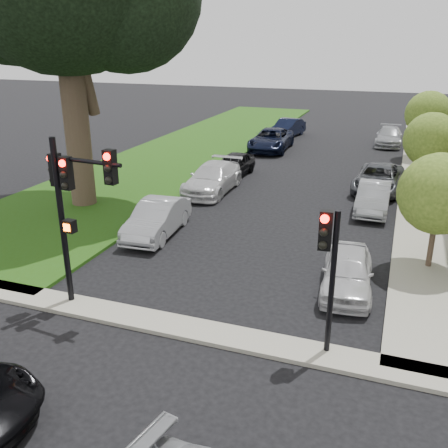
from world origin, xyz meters
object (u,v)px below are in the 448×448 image
(car_parked_5, at_px, (157,219))
(car_parked_1, at_px, (373,198))
(small_tree_b, at_px, (431,140))
(car_parked_9, at_px, (288,128))
(traffic_signal_secondary, at_px, (329,257))
(car_parked_4, at_px, (389,136))
(small_tree_c, at_px, (428,114))
(car_parked_8, at_px, (271,140))
(small_tree_a, at_px, (439,194))
(car_parked_2, at_px, (378,178))
(traffic_signal_main, at_px, (71,194))
(car_parked_0, at_px, (347,271))
(car_parked_6, at_px, (213,178))
(car_parked_7, at_px, (234,165))

(car_parked_5, bearing_deg, car_parked_1, 32.38)
(small_tree_b, bearing_deg, car_parked_9, 128.35)
(traffic_signal_secondary, height_order, car_parked_4, traffic_signal_secondary)
(small_tree_c, relative_size, car_parked_8, 0.81)
(small_tree_a, xyz_separation_m, car_parked_2, (-2.27, 9.00, -1.99))
(small_tree_c, bearing_deg, traffic_signal_main, -112.10)
(small_tree_c, bearing_deg, car_parked_0, -96.92)
(car_parked_6, xyz_separation_m, car_parked_7, (0.01, 3.28, -0.06))
(small_tree_b, distance_m, car_parked_1, 4.96)
(traffic_signal_main, xyz_separation_m, traffic_signal_secondary, (7.00, -0.04, -0.78))
(small_tree_b, bearing_deg, car_parked_8, 143.77)
(small_tree_b, bearing_deg, car_parked_7, -178.87)
(small_tree_a, height_order, traffic_signal_main, traffic_signal_main)
(car_parked_7, bearing_deg, car_parked_0, -53.87)
(small_tree_b, bearing_deg, car_parked_1, -119.99)
(car_parked_7, relative_size, car_parked_9, 0.91)
(small_tree_a, height_order, small_tree_b, small_tree_b)
(small_tree_b, distance_m, car_parked_8, 12.52)
(car_parked_6, bearing_deg, car_parked_9, 89.02)
(car_parked_5, xyz_separation_m, car_parked_9, (0.05, 22.49, 0.01))
(small_tree_c, xyz_separation_m, traffic_signal_main, (-9.61, -23.67, 0.54))
(traffic_signal_secondary, distance_m, car_parked_7, 17.25)
(car_parked_4, xyz_separation_m, car_parked_5, (-7.78, -21.74, 0.04))
(car_parked_0, distance_m, car_parked_2, 11.53)
(car_parked_8, xyz_separation_m, car_parked_9, (-0.07, 5.39, -0.04))
(traffic_signal_secondary, relative_size, car_parked_4, 0.85)
(small_tree_b, xyz_separation_m, car_parked_0, (-2.44, -11.99, -2.05))
(car_parked_6, distance_m, car_parked_7, 3.28)
(car_parked_6, bearing_deg, car_parked_4, 62.48)
(traffic_signal_secondary, distance_m, car_parked_5, 9.66)
(car_parked_4, distance_m, car_parked_9, 7.77)
(small_tree_c, height_order, car_parked_8, small_tree_c)
(small_tree_b, distance_m, car_parked_0, 12.40)
(traffic_signal_main, distance_m, car_parked_0, 8.47)
(traffic_signal_main, bearing_deg, small_tree_b, 58.27)
(small_tree_a, xyz_separation_m, car_parked_5, (-10.09, -0.33, -1.97))
(car_parked_7, bearing_deg, small_tree_b, 4.01)
(small_tree_c, xyz_separation_m, car_parked_8, (-9.98, -0.82, -2.13))
(small_tree_a, xyz_separation_m, car_parked_8, (-9.98, 16.77, -1.92))
(car_parked_5, relative_size, car_parked_9, 0.99)
(car_parked_2, bearing_deg, small_tree_a, -72.01)
(car_parked_4, bearing_deg, car_parked_8, -149.29)
(traffic_signal_main, xyz_separation_m, car_parked_7, (-0.56, 15.34, -2.75))
(car_parked_2, xyz_separation_m, car_parked_6, (-7.91, -3.02, 0.05))
(car_parked_4, relative_size, car_parked_6, 0.91)
(small_tree_b, bearing_deg, traffic_signal_main, -121.73)
(small_tree_b, height_order, car_parked_1, small_tree_b)
(traffic_signal_main, height_order, car_parked_1, traffic_signal_main)
(small_tree_a, bearing_deg, traffic_signal_main, -147.67)
(car_parked_0, relative_size, car_parked_5, 0.90)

